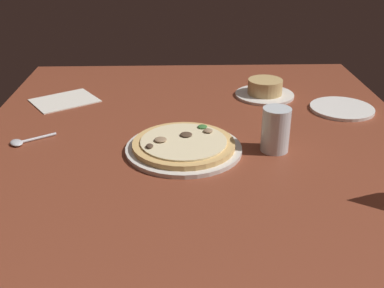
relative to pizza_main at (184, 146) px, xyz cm
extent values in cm
cube|color=brown|center=(5.52, 3.65, -3.19)|extent=(150.00, 110.00, 4.00)
cylinder|color=silver|center=(0.03, 0.01, -0.69)|extent=(26.74, 26.74, 1.00)
cylinder|color=tan|center=(0.03, 0.01, 0.41)|extent=(23.53, 23.53, 1.20)
cylinder|color=beige|center=(0.03, 0.01, 1.21)|extent=(19.79, 19.79, 0.40)
ellipsoid|color=#387033|center=(-7.18, 4.67, 1.66)|extent=(2.43, 2.34, 0.50)
ellipsoid|color=#937556|center=(-4.55, 5.87, 1.74)|extent=(2.35, 2.20, 0.67)
ellipsoid|color=#4C3828|center=(3.33, -7.55, 1.75)|extent=(2.16, 1.65, 0.68)
ellipsoid|color=#937556|center=(0.10, -5.25, 1.75)|extent=(2.89, 2.84, 0.67)
ellipsoid|color=#4C3828|center=(-2.66, 0.64, 1.69)|extent=(2.93, 2.83, 0.56)
cylinder|color=silver|center=(-36.05, 24.79, -0.79)|extent=(17.49, 17.49, 0.80)
cylinder|color=tan|center=(-36.05, 24.79, 1.78)|extent=(10.25, 10.25, 4.35)
cylinder|color=silver|center=(0.31, 20.84, 3.95)|extent=(6.45, 6.45, 10.28)
cylinder|color=silver|center=(0.31, 20.84, 1.66)|extent=(5.94, 5.94, 5.70)
cylinder|color=white|center=(-24.03, 44.39, -0.74)|extent=(17.50, 17.50, 0.90)
cube|color=silver|center=(-33.59, -34.28, -1.04)|extent=(20.96, 21.98, 0.30)
ellipsoid|color=silver|center=(-4.42, -39.39, -0.69)|extent=(4.88, 4.53, 1.00)
cylinder|color=silver|center=(-7.05, -35.37, -0.84)|extent=(5.83, 8.43, 0.70)
camera|label=1|loc=(97.45, -1.10, 47.29)|focal=44.30mm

